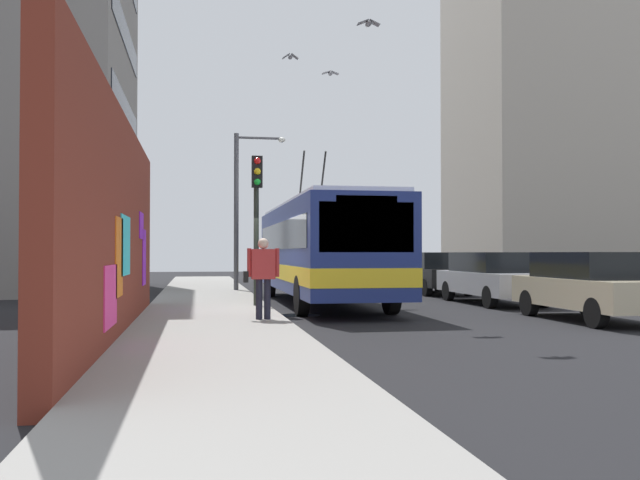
# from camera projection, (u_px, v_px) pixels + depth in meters

# --- Properties ---
(ground_plane) EXTENTS (80.00, 80.00, 0.00)m
(ground_plane) POSITION_uv_depth(u_px,v_px,m) (272.00, 314.00, 17.61)
(ground_plane) COLOR black
(sidewalk_slab) EXTENTS (48.00, 3.20, 0.15)m
(sidewalk_slab) POSITION_uv_depth(u_px,v_px,m) (210.00, 312.00, 17.33)
(sidewalk_slab) COLOR gray
(sidewalk_slab) RESTS_ON ground_plane
(graffiti_wall) EXTENTS (12.78, 0.32, 4.07)m
(graffiti_wall) POSITION_uv_depth(u_px,v_px,m) (117.00, 227.00, 12.53)
(graffiti_wall) COLOR maroon
(graffiti_wall) RESTS_ON ground_plane
(building_far_left) EXTENTS (11.61, 8.53, 16.80)m
(building_far_left) POSITION_uv_depth(u_px,v_px,m) (20.00, 88.00, 28.38)
(building_far_left) COLOR gray
(building_far_left) RESTS_ON ground_plane
(building_far_right) EXTENTS (8.31, 9.45, 16.86)m
(building_far_right) POSITION_uv_depth(u_px,v_px,m) (549.00, 127.00, 37.36)
(building_far_right) COLOR #B2A899
(building_far_right) RESTS_ON ground_plane
(city_bus) EXTENTS (11.58, 2.59, 4.85)m
(city_bus) POSITION_uv_depth(u_px,v_px,m) (321.00, 248.00, 20.86)
(city_bus) COLOR navy
(city_bus) RESTS_ON ground_plane
(parked_car_champagne) EXTENTS (4.40, 1.80, 1.58)m
(parked_car_champagne) POSITION_uv_depth(u_px,v_px,m) (591.00, 285.00, 15.72)
(parked_car_champagne) COLOR #C6B793
(parked_car_champagne) RESTS_ON ground_plane
(parked_car_silver) EXTENTS (4.89, 1.85, 1.58)m
(parked_car_silver) POSITION_uv_depth(u_px,v_px,m) (492.00, 277.00, 20.98)
(parked_car_silver) COLOR #B7B7BC
(parked_car_silver) RESTS_ON ground_plane
(parked_car_black) EXTENTS (4.73, 1.80, 1.58)m
(parked_car_black) POSITION_uv_depth(u_px,v_px,m) (433.00, 272.00, 26.27)
(parked_car_black) COLOR black
(parked_car_black) RESTS_ON ground_plane
(parked_car_white) EXTENTS (4.25, 1.81, 1.58)m
(parked_car_white) POSITION_uv_depth(u_px,v_px,m) (392.00, 269.00, 31.74)
(parked_car_white) COLOR white
(parked_car_white) RESTS_ON ground_plane
(pedestrian_at_curb) EXTENTS (0.23, 0.76, 1.73)m
(pedestrian_at_curb) POSITION_uv_depth(u_px,v_px,m) (263.00, 271.00, 14.56)
(pedestrian_at_curb) COLOR #1E1E2D
(pedestrian_at_curb) RESTS_ON sidewalk_slab
(traffic_light) EXTENTS (0.49, 0.28, 4.02)m
(traffic_light) POSITION_uv_depth(u_px,v_px,m) (257.00, 204.00, 18.31)
(traffic_light) COLOR #2D382D
(traffic_light) RESTS_ON sidewalk_slab
(street_lamp) EXTENTS (0.44, 1.98, 6.00)m
(street_lamp) POSITION_uv_depth(u_px,v_px,m) (243.00, 198.00, 26.24)
(street_lamp) COLOR #4C4C51
(street_lamp) RESTS_ON sidewalk_slab
(flying_pigeons) EXTENTS (8.53, 1.89, 1.28)m
(flying_pigeons) POSITION_uv_depth(u_px,v_px,m) (337.00, 33.00, 19.09)
(flying_pigeons) COLOR gray
(curbside_puddle) EXTENTS (1.06, 1.06, 0.00)m
(curbside_puddle) POSITION_uv_depth(u_px,v_px,m) (299.00, 315.00, 17.10)
(curbside_puddle) COLOR black
(curbside_puddle) RESTS_ON ground_plane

